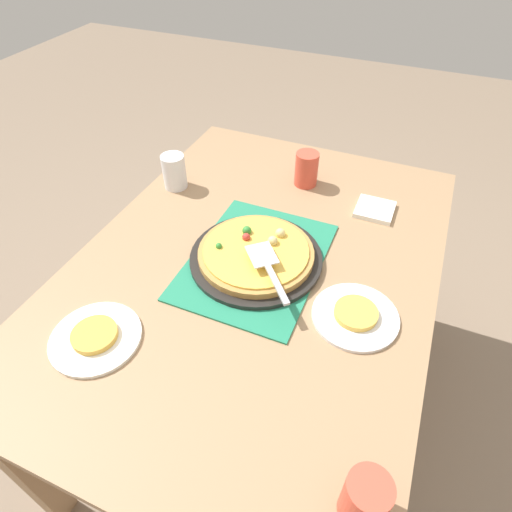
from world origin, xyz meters
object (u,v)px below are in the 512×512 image
(served_slice_right, at_px, (94,335))
(napkin_stack, at_px, (375,209))
(pizza_pan, at_px, (256,258))
(served_slice_left, at_px, (356,313))
(plate_far_right, at_px, (96,338))
(cup_corner, at_px, (365,500))
(plate_near_left, at_px, (355,316))
(cup_near, at_px, (306,169))
(pizza, at_px, (256,252))
(cup_far, at_px, (174,172))
(pizza_server, at_px, (268,266))

(served_slice_right, bearing_deg, napkin_stack, 145.91)
(pizza_pan, xyz_separation_m, served_slice_left, (0.09, 0.31, 0.01))
(plate_far_right, height_order, cup_corner, cup_corner)
(cup_corner, bearing_deg, served_slice_right, -100.31)
(pizza_pan, height_order, plate_near_left, pizza_pan)
(pizza_pan, xyz_separation_m, cup_near, (-0.43, 0.01, 0.05))
(plate_near_left, xyz_separation_m, cup_near, (-0.53, -0.30, 0.06))
(cup_corner, bearing_deg, pizza_pan, -141.29)
(napkin_stack, bearing_deg, plate_near_left, 5.32)
(pizza, height_order, cup_far, cup_far)
(plate_far_right, bearing_deg, pizza_pan, 147.88)
(plate_near_left, height_order, served_slice_left, served_slice_left)
(cup_far, bearing_deg, cup_corner, 47.17)
(served_slice_right, bearing_deg, cup_corner, 79.69)
(pizza_pan, bearing_deg, napkin_stack, 143.85)
(pizza_pan, height_order, served_slice_left, served_slice_left)
(cup_far, height_order, cup_corner, same)
(cup_near, bearing_deg, pizza_pan, -1.04)
(plate_far_right, xyz_separation_m, served_slice_left, (-0.31, 0.56, 0.01))
(cup_near, relative_size, pizza_server, 0.60)
(pizza_pan, bearing_deg, pizza, -176.60)
(served_slice_left, bearing_deg, plate_far_right, -61.29)
(pizza_pan, xyz_separation_m, cup_far, (-0.24, -0.41, 0.05))
(plate_near_left, distance_m, served_slice_right, 0.64)
(plate_near_left, bearing_deg, cup_near, -150.09)
(pizza_server, relative_size, napkin_stack, 1.68)
(pizza_pan, height_order, served_slice_right, served_slice_right)
(plate_far_right, height_order, cup_far, cup_far)
(plate_far_right, xyz_separation_m, napkin_stack, (-0.77, 0.52, 0.00))
(plate_near_left, bearing_deg, served_slice_left, 0.00)
(pizza, bearing_deg, plate_near_left, 73.11)
(served_slice_left, height_order, cup_corner, cup_corner)
(plate_far_right, relative_size, cup_near, 1.83)
(pizza_pan, height_order, plate_far_right, pizza_pan)
(pizza_pan, distance_m, pizza, 0.02)
(cup_far, bearing_deg, served_slice_right, 13.52)
(pizza_pan, bearing_deg, cup_far, -120.81)
(plate_far_right, xyz_separation_m, cup_far, (-0.64, -0.15, 0.06))
(cup_near, height_order, pizza_server, cup_near)
(cup_far, xyz_separation_m, pizza_server, (0.32, 0.47, 0.01))
(pizza, bearing_deg, served_slice_left, 73.11)
(served_slice_right, height_order, cup_near, cup_near)
(pizza, distance_m, cup_near, 0.43)
(pizza, distance_m, cup_corner, 0.67)
(pizza, xyz_separation_m, served_slice_left, (0.09, 0.31, -0.02))
(plate_far_right, bearing_deg, pizza_server, 136.02)
(served_slice_left, xyz_separation_m, cup_near, (-0.53, -0.30, 0.04))
(pizza, distance_m, served_slice_left, 0.33)
(pizza_pan, bearing_deg, plate_far_right, -32.12)
(pizza_pan, bearing_deg, plate_near_left, 73.37)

